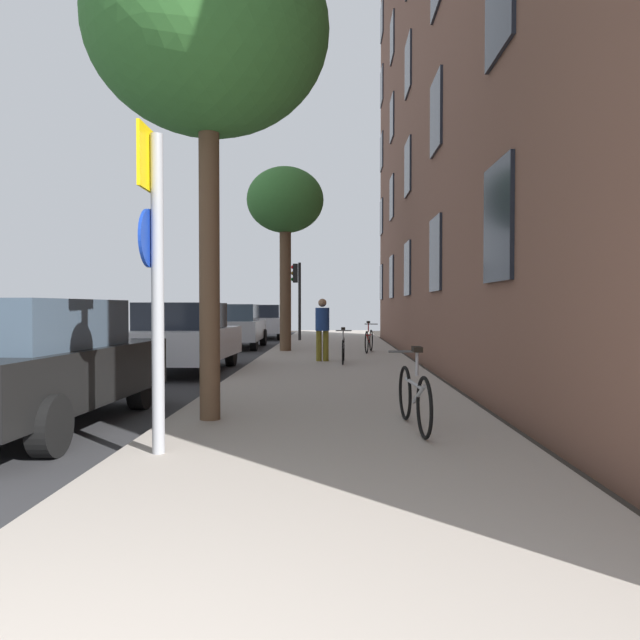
# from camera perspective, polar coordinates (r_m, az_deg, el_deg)

# --- Properties ---
(ground_plane) EXTENTS (41.80, 41.80, 0.00)m
(ground_plane) POSITION_cam_1_polar(r_m,az_deg,el_deg) (16.64, -10.90, -4.02)
(ground_plane) COLOR #332D28
(road_asphalt) EXTENTS (7.00, 38.00, 0.01)m
(road_asphalt) POSITION_cam_1_polar(r_m,az_deg,el_deg) (17.21, -17.76, -3.87)
(road_asphalt) COLOR #2D2D30
(road_asphalt) RESTS_ON ground
(sidewalk) EXTENTS (4.20, 38.00, 0.12)m
(sidewalk) POSITION_cam_1_polar(r_m,az_deg,el_deg) (16.26, 1.27, -3.91)
(sidewalk) COLOR #9E9389
(sidewalk) RESTS_ON ground
(sign_post) EXTENTS (0.16, 0.60, 3.13)m
(sign_post) POSITION_cam_1_polar(r_m,az_deg,el_deg) (5.83, -15.90, 5.32)
(sign_post) COLOR gray
(sign_post) RESTS_ON sidewalk
(traffic_light) EXTENTS (0.43, 0.24, 3.30)m
(traffic_light) POSITION_cam_1_polar(r_m,az_deg,el_deg) (24.72, -2.26, 3.27)
(traffic_light) COLOR black
(traffic_light) RESTS_ON sidewalk
(tree_near) EXTENTS (3.01, 3.01, 6.14)m
(tree_near) POSITION_cam_1_polar(r_m,az_deg,el_deg) (8.16, -10.89, 25.95)
(tree_near) COLOR brown
(tree_near) RESTS_ON sidewalk
(tree_far) EXTENTS (2.47, 2.47, 5.91)m
(tree_far) POSITION_cam_1_polar(r_m,az_deg,el_deg) (19.08, -3.43, 11.33)
(tree_far) COLOR brown
(tree_far) RESTS_ON sidewalk
(bicycle_0) EXTENTS (0.42, 1.74, 0.97)m
(bicycle_0) POSITION_cam_1_polar(r_m,az_deg,el_deg) (6.88, 9.22, -7.40)
(bicycle_0) COLOR black
(bicycle_0) RESTS_ON sidewalk
(bicycle_1) EXTENTS (0.42, 1.68, 0.90)m
(bicycle_1) POSITION_cam_1_polar(r_m,az_deg,el_deg) (14.72, 2.30, -2.85)
(bicycle_1) COLOR black
(bicycle_1) RESTS_ON sidewalk
(bicycle_2) EXTENTS (0.49, 1.67, 0.98)m
(bicycle_2) POSITION_cam_1_polar(r_m,az_deg,el_deg) (18.14, 4.82, -1.98)
(bicycle_2) COLOR black
(bicycle_2) RESTS_ON sidewalk
(pedestrian_0) EXTENTS (0.42, 0.42, 1.63)m
(pedestrian_0) POSITION_cam_1_polar(r_m,az_deg,el_deg) (15.15, 0.23, -0.54)
(pedestrian_0) COLOR olive
(pedestrian_0) RESTS_ON sidewalk
(car_0) EXTENTS (2.09, 4.39, 1.62)m
(car_0) POSITION_cam_1_polar(r_m,az_deg,el_deg) (8.07, -26.39, -3.77)
(car_0) COLOR black
(car_0) RESTS_ON road_asphalt
(car_1) EXTENTS (2.00, 4.30, 1.62)m
(car_1) POSITION_cam_1_polar(r_m,az_deg,el_deg) (13.95, -13.16, -1.59)
(car_1) COLOR silver
(car_1) RESTS_ON road_asphalt
(car_2) EXTENTS (2.01, 4.30, 1.62)m
(car_2) POSITION_cam_1_polar(r_m,az_deg,el_deg) (21.77, -8.25, -0.54)
(car_2) COLOR #B7B7BC
(car_2) RESTS_ON road_asphalt
(car_3) EXTENTS (1.87, 4.38, 1.62)m
(car_3) POSITION_cam_1_polar(r_m,az_deg,el_deg) (28.10, -5.37, -0.12)
(car_3) COLOR silver
(car_3) RESTS_ON road_asphalt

